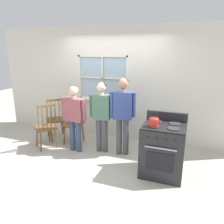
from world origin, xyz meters
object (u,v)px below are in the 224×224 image
person_elderly_left (74,114)px  person_teen_center (102,111)px  chair_center_cluster (46,128)px  chair_by_window (55,120)px  potted_plant (110,98)px  stove (163,149)px  kettle (154,121)px  chair_near_wall (72,124)px  person_adult_right (123,109)px

person_elderly_left → person_teen_center: bearing=23.4°
chair_center_cluster → person_elderly_left: bearing=132.8°
chair_by_window → potted_plant: 1.48m
stove → person_teen_center: bearing=161.2°
chair_center_cluster → kettle: kettle is taller
chair_center_cluster → person_teen_center: (1.27, 0.25, 0.44)m
chair_near_wall → person_teen_center: 0.97m
chair_by_window → potted_plant: potted_plant is taller
kettle → chair_by_window: bearing=160.9°
chair_center_cluster → person_adult_right: 1.82m
person_teen_center → stove: bearing=-27.7°
person_teen_center → stove: person_teen_center is taller
person_teen_center → potted_plant: bearing=89.7°
chair_near_wall → person_adult_right: bearing=-102.4°
chair_near_wall → person_elderly_left: bearing=-147.3°
stove → person_elderly_left: bearing=171.5°
person_elderly_left → person_teen_center: 0.58m
person_adult_right → potted_plant: bearing=114.3°
stove → potted_plant: bearing=139.1°
chair_by_window → person_elderly_left: bearing=109.3°
person_elderly_left → person_teen_center: size_ratio=0.94×
person_elderly_left → stove: person_elderly_left is taller
chair_near_wall → potted_plant: bearing=-53.8°
person_adult_right → kettle: (0.74, -0.62, 0.03)m
person_elderly_left → potted_plant: person_elderly_left is taller
person_teen_center → person_elderly_left: bearing=-171.3°
potted_plant → stove: bearing=-40.9°
person_teen_center → person_adult_right: size_ratio=0.93×
stove → kettle: (-0.16, -0.13, 0.55)m
person_teen_center → potted_plant: person_teen_center is taller
chair_center_cluster → stove: (2.62, -0.21, 0.00)m
chair_near_wall → chair_center_cluster: bearing=131.6°
potted_plant → person_elderly_left: bearing=-113.2°
chair_by_window → person_elderly_left: (0.84, -0.48, 0.39)m
chair_center_cluster → person_teen_center: bearing=138.0°
kettle → potted_plant: bearing=133.0°
chair_by_window → person_teen_center: 1.49m
chair_center_cluster → potted_plant: 1.66m
chair_by_window → stove: 2.85m
chair_center_cluster → stove: stove is taller
kettle → chair_center_cluster: bearing=172.1°
chair_near_wall → person_teen_center: bearing=-108.1°
chair_near_wall → person_adult_right: (1.30, -0.17, 0.52)m
chair_center_cluster → potted_plant: size_ratio=3.68×
chair_near_wall → chair_center_cluster: (-0.42, -0.45, 0.00)m
person_teen_center → stove: size_ratio=1.40×
person_elderly_left → stove: size_ratio=1.32×
kettle → potted_plant: 1.93m
stove → kettle: size_ratio=4.39×
chair_center_cluster → potted_plant: (1.14, 1.07, 0.56)m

